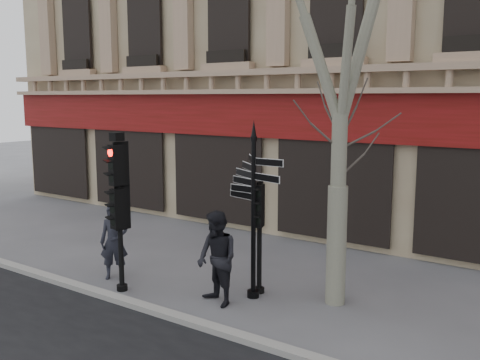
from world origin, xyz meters
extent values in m
plane|color=#555559|center=(0.00, 0.00, 0.00)|extent=(80.00, 80.00, 0.00)
cube|color=#989690|center=(0.00, -1.40, 0.06)|extent=(80.00, 0.25, 0.12)
cube|color=#5E0F09|center=(0.00, 4.88, 3.60)|extent=(28.00, 0.25, 1.30)
cube|color=tan|center=(0.00, 4.65, 4.57)|extent=(28.00, 0.35, 0.74)
cylinder|color=black|center=(0.36, 0.41, 1.63)|extent=(0.10, 0.10, 3.27)
cylinder|color=black|center=(0.36, 0.41, 0.07)|extent=(0.25, 0.25, 0.15)
cone|color=black|center=(0.36, 0.41, 3.52)|extent=(0.11, 0.11, 0.33)
cylinder|color=black|center=(-2.18, -0.89, 1.57)|extent=(0.11, 0.11, 3.14)
cylinder|color=black|center=(-2.18, -0.89, 0.06)|extent=(0.23, 0.23, 0.13)
cube|color=black|center=(-2.18, -0.89, 1.81)|extent=(0.41, 0.31, 0.85)
cube|color=black|center=(-2.18, -0.89, 2.74)|extent=(0.41, 0.31, 0.85)
sphere|color=#FF0C05|center=(-2.18, -0.89, 2.97)|extent=(0.18, 0.18, 0.18)
cube|color=black|center=(-2.18, -0.89, 3.32)|extent=(0.23, 0.27, 0.18)
cylinder|color=black|center=(0.32, 0.70, 1.18)|extent=(0.11, 0.11, 2.35)
cylinder|color=black|center=(0.32, 0.70, 0.07)|extent=(0.24, 0.24, 0.13)
cube|color=black|center=(0.32, 0.70, 1.90)|extent=(0.46, 0.39, 0.89)
cylinder|color=gray|center=(1.90, 1.09, 1.20)|extent=(0.39, 0.39, 2.41)
cylinder|color=gray|center=(1.90, 1.09, 3.06)|extent=(0.31, 0.31, 1.53)
imported|color=#20222B|center=(-2.89, -0.44, 0.87)|extent=(0.76, 0.71, 1.74)
imported|color=black|center=(-0.01, -0.34, 0.95)|extent=(1.12, 1.00, 1.91)
camera|label=1|loc=(6.23, -8.49, 4.13)|focal=40.00mm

